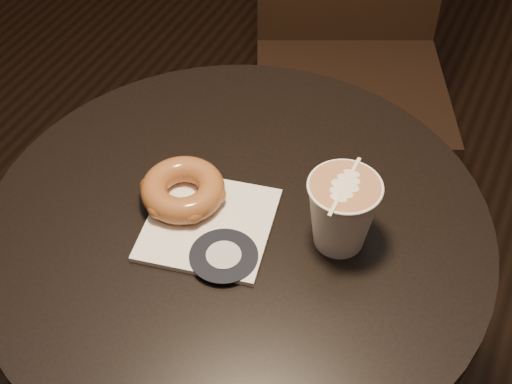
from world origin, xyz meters
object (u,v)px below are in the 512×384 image
(pastry_bag, at_px, (209,224))
(doughnut, at_px, (183,190))
(cafe_table, at_px, (239,303))
(chair, at_px, (352,22))
(latte_cup, at_px, (342,214))

(pastry_bag, relative_size, doughnut, 1.43)
(cafe_table, relative_size, chair, 0.71)
(pastry_bag, xyz_separation_m, doughnut, (-0.05, 0.02, 0.02))
(chair, bearing_deg, cafe_table, -108.45)
(doughnut, bearing_deg, latte_cup, 7.41)
(chair, distance_m, doughnut, 0.77)
(doughnut, distance_m, latte_cup, 0.22)
(cafe_table, relative_size, doughnut, 6.44)
(cafe_table, height_order, latte_cup, latte_cup)
(pastry_bag, relative_size, latte_cup, 1.58)
(doughnut, bearing_deg, pastry_bag, -24.70)
(cafe_table, bearing_deg, latte_cup, 11.17)
(pastry_bag, bearing_deg, doughnut, 144.21)
(chair, xyz_separation_m, pastry_bag, (0.06, -0.77, 0.16))
(cafe_table, distance_m, pastry_bag, 0.21)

